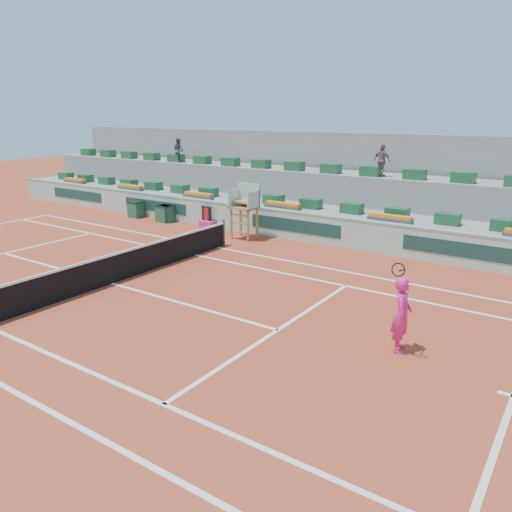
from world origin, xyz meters
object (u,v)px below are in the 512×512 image
(drink_cooler_a, at_px, (167,213))
(tennis_player, at_px, (402,314))
(umpire_chair, at_px, (245,204))
(player_bag, at_px, (207,224))

(drink_cooler_a, relative_size, tennis_player, 0.37)
(umpire_chair, distance_m, tennis_player, 11.58)
(umpire_chair, xyz_separation_m, tennis_player, (9.33, -6.82, -0.64))
(player_bag, bearing_deg, umpire_chair, -12.23)
(umpire_chair, height_order, drink_cooler_a, umpire_chair)
(player_bag, xyz_separation_m, umpire_chair, (2.71, -0.59, 1.37))
(drink_cooler_a, distance_m, tennis_player, 16.46)
(player_bag, distance_m, drink_cooler_a, 2.66)
(player_bag, distance_m, umpire_chair, 3.09)
(player_bag, xyz_separation_m, tennis_player, (12.04, -7.41, 0.73))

